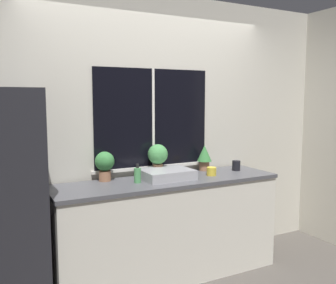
# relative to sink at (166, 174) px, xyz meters

# --- Properties ---
(wall_back) EXTENTS (8.00, 0.09, 2.70)m
(wall_back) POSITION_rel_sink_xyz_m (-0.00, 0.31, 0.37)
(wall_back) COLOR beige
(wall_back) RESTS_ON ground_plane
(wall_right) EXTENTS (0.06, 7.00, 2.70)m
(wall_right) POSITION_rel_sink_xyz_m (2.10, 1.18, 0.36)
(wall_right) COLOR beige
(wall_right) RESTS_ON ground_plane
(counter) EXTENTS (2.16, 0.59, 0.94)m
(counter) POSITION_rel_sink_xyz_m (-0.00, -0.04, -0.51)
(counter) COLOR silver
(counter) RESTS_ON ground_plane
(sink) EXTENTS (0.46, 0.43, 0.29)m
(sink) POSITION_rel_sink_xyz_m (0.00, 0.00, 0.00)
(sink) COLOR #ADADB2
(sink) RESTS_ON counter
(potted_plant_left) EXTENTS (0.18, 0.18, 0.27)m
(potted_plant_left) POSITION_rel_sink_xyz_m (-0.54, 0.17, 0.11)
(potted_plant_left) COLOR #9E6B4C
(potted_plant_left) RESTS_ON counter
(potted_plant_center) EXTENTS (0.19, 0.19, 0.31)m
(potted_plant_center) POSITION_rel_sink_xyz_m (-0.01, 0.17, 0.14)
(potted_plant_center) COLOR #9E6B4C
(potted_plant_center) RESTS_ON counter
(potted_plant_right) EXTENTS (0.15, 0.15, 0.27)m
(potted_plant_right) POSITION_rel_sink_xyz_m (0.54, 0.17, 0.11)
(potted_plant_right) COLOR #9E6B4C
(potted_plant_right) RESTS_ON counter
(soap_bottle) EXTENTS (0.06, 0.06, 0.17)m
(soap_bottle) POSITION_rel_sink_xyz_m (-0.31, -0.03, 0.03)
(soap_bottle) COLOR #519E5B
(soap_bottle) RESTS_ON counter
(mug_yellow) EXTENTS (0.09, 0.09, 0.08)m
(mug_yellow) POSITION_rel_sink_xyz_m (0.46, -0.07, -0.01)
(mug_yellow) COLOR gold
(mug_yellow) RESTS_ON counter
(mug_black) EXTENTS (0.08, 0.08, 0.10)m
(mug_black) POSITION_rel_sink_xyz_m (0.83, 0.02, 0.01)
(mug_black) COLOR black
(mug_black) RESTS_ON counter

